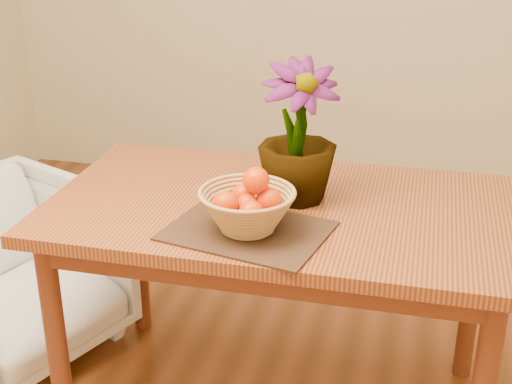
% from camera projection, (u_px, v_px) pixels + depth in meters
% --- Properties ---
extents(table, '(1.40, 0.80, 0.75)m').
position_uv_depth(table, '(279.00, 229.00, 2.19)').
color(table, brown).
rests_on(table, floor).
extents(placemat, '(0.49, 0.40, 0.01)m').
position_uv_depth(placemat, '(247.00, 231.00, 1.98)').
color(placemat, '#342112').
rests_on(placemat, table).
extents(wicker_basket, '(0.27, 0.27, 0.11)m').
position_uv_depth(wicker_basket, '(247.00, 212.00, 1.96)').
color(wicker_basket, '#A98046').
rests_on(wicker_basket, placemat).
extents(orange_pile, '(0.18, 0.18, 0.13)m').
position_uv_depth(orange_pile, '(249.00, 199.00, 1.94)').
color(orange_pile, '#D23503').
rests_on(orange_pile, wicker_basket).
extents(potted_plant, '(0.32, 0.32, 0.43)m').
position_uv_depth(potted_plant, '(298.00, 133.00, 2.11)').
color(potted_plant, '#214C15').
rests_on(potted_plant, table).
extents(armchair, '(0.85, 0.87, 0.70)m').
position_uv_depth(armchair, '(8.00, 267.00, 2.61)').
color(armchair, '#876B5D').
rests_on(armchair, floor).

